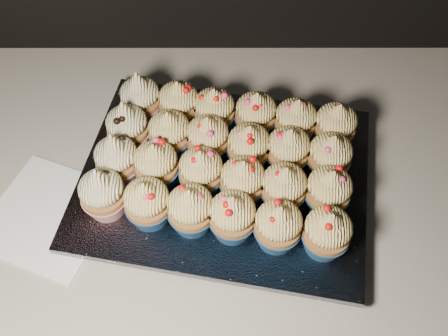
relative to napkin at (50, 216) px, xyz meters
name	(u,v)px	position (x,y,z in m)	size (l,w,h in m)	color
cabinet	(154,293)	(0.09, 0.06, -0.47)	(2.40, 0.60, 0.86)	black
worktop	(121,187)	(0.09, 0.06, -0.02)	(2.44, 0.64, 0.04)	beige
napkin	(50,216)	(0.00, 0.00, 0.00)	(0.17, 0.17, 0.00)	white
baking_tray	(224,183)	(0.26, 0.05, 0.01)	(0.38, 0.29, 0.02)	black
foil_lining	(224,177)	(0.26, 0.05, 0.03)	(0.41, 0.32, 0.01)	silver
cupcake_0	(103,193)	(0.09, -0.01, 0.07)	(0.06, 0.06, 0.10)	#B0182A
cupcake_1	(147,203)	(0.15, -0.02, 0.07)	(0.06, 0.06, 0.08)	navy
cupcake_2	(191,209)	(0.21, -0.03, 0.07)	(0.06, 0.06, 0.08)	navy
cupcake_3	(232,216)	(0.27, -0.04, 0.07)	(0.06, 0.06, 0.08)	navy
cupcake_4	(278,226)	(0.32, -0.06, 0.07)	(0.06, 0.06, 0.08)	navy
cupcake_5	(327,232)	(0.39, -0.06, 0.07)	(0.06, 0.06, 0.08)	navy
cupcake_6	(117,159)	(0.11, 0.05, 0.07)	(0.06, 0.06, 0.10)	#B0182A
cupcake_7	(156,165)	(0.16, 0.04, 0.07)	(0.06, 0.06, 0.08)	navy
cupcake_8	(201,171)	(0.22, 0.03, 0.07)	(0.06, 0.06, 0.08)	navy
cupcake_9	(243,181)	(0.28, 0.01, 0.07)	(0.06, 0.06, 0.08)	navy
cupcake_10	(284,188)	(0.34, 0.00, 0.07)	(0.06, 0.06, 0.08)	navy
cupcake_11	(328,191)	(0.40, 0.00, 0.07)	(0.06, 0.06, 0.08)	navy
cupcake_12	(128,127)	(0.11, 0.11, 0.07)	(0.06, 0.06, 0.10)	#B0182A
cupcake_13	(170,134)	(0.18, 0.10, 0.07)	(0.06, 0.06, 0.08)	navy
cupcake_14	(208,138)	(0.23, 0.09, 0.07)	(0.06, 0.06, 0.08)	navy
cupcake_15	(249,147)	(0.29, 0.07, 0.07)	(0.06, 0.06, 0.08)	navy
cupcake_16	(288,150)	(0.35, 0.07, 0.07)	(0.06, 0.06, 0.08)	navy
cupcake_17	(330,157)	(0.40, 0.06, 0.07)	(0.06, 0.06, 0.08)	navy
cupcake_18	(141,98)	(0.13, 0.17, 0.07)	(0.06, 0.06, 0.10)	#B0182A
cupcake_19	(179,104)	(0.19, 0.16, 0.07)	(0.06, 0.06, 0.08)	navy
cupcake_20	(214,111)	(0.24, 0.14, 0.07)	(0.06, 0.06, 0.08)	navy
cupcake_21	(256,115)	(0.30, 0.13, 0.07)	(0.06, 0.06, 0.08)	navy
cupcake_22	(295,121)	(0.36, 0.12, 0.07)	(0.06, 0.06, 0.08)	navy
cupcake_23	(335,126)	(0.42, 0.11, 0.07)	(0.06, 0.06, 0.08)	navy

